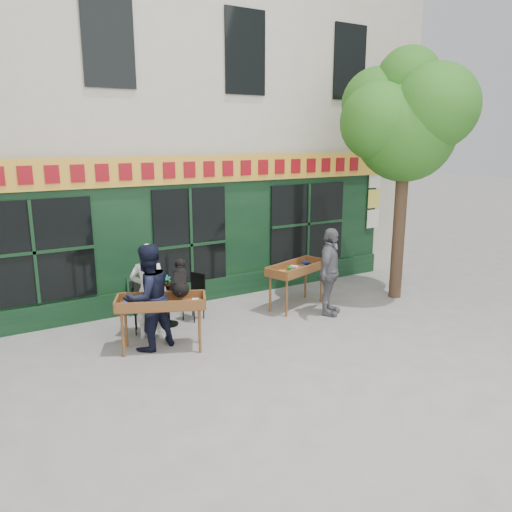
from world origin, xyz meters
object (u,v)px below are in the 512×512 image
Objects in this scene: woman at (149,291)px; bistro_table at (168,299)px; book_cart_right at (297,271)px; dog at (180,277)px; man_left at (148,297)px; book_cart_center at (161,305)px; man_right at (329,272)px.

bistro_table is (0.53, 0.43, -0.36)m from woman.
woman is 3.38m from book_cart_right.
dog is 0.32× the size of man_left.
dog is at bearing 15.02° from book_cart_center.
man_right is at bearing 160.98° from man_left.
book_cart_right is at bearing -7.43° from bistro_table.
book_cart_center is 0.59m from dog.
book_cart_center is 0.90× the size of woman.
book_cart_center is 2.14× the size of bistro_table.
man_left is at bearing 169.89° from book_cart_right.
man_right is 3.36m from bistro_table.
woman is 0.50m from man_left.
man_left reaches higher than man_right.
bistro_table is at bearing 104.08° from dog.
woman is 0.77m from bistro_table.
book_cart_center is at bearing 173.24° from book_cart_right.
man_left is (-0.17, 0.18, 0.12)m from book_cart_center.
book_cart_right is 0.87× the size of man_right.
dog is 0.87m from woman.
man_left is (-3.85, 0.22, 0.02)m from man_right.
dog reaches higher than bistro_table.
book_cart_center is 1.00× the size of book_cart_right.
book_cart_center and book_cart_right have the same top height.
man_right is at bearing -19.62° from bistro_table.
dog reaches higher than book_cart_right.
book_cart_center is at bearing 113.15° from woman.
book_cart_center is 1.23m from bistro_table.
book_cart_center is at bearing -164.98° from dog.
man_right reaches higher than book_cart_center.
woman is at bearing 113.15° from book_cart_center.
bistro_table is 1.21m from man_left.
woman reaches higher than dog.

